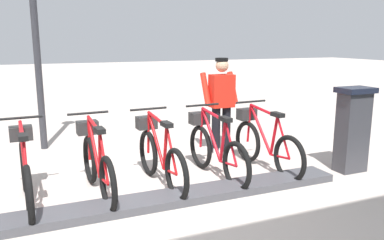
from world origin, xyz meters
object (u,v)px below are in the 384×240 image
payment_kiosk (352,128)px  lamp_post (34,10)px  bike_docked_1 (215,148)px  worker_near_rack (221,102)px  bike_docked_0 (264,142)px  bike_docked_4 (25,170)px  bike_docked_2 (159,155)px  bike_docked_3 (96,162)px

payment_kiosk → lamp_post: bearing=53.5°
bike_docked_1 → worker_near_rack: (1.08, -0.65, 0.48)m
bike_docked_0 → bike_docked_4: size_ratio=1.00×
bike_docked_1 → bike_docked_2: same height
worker_near_rack → bike_docked_1: bearing=148.9°
bike_docked_1 → bike_docked_3: 1.68m
payment_kiosk → bike_docked_2: 2.92m
bike_docked_1 → bike_docked_3: (0.00, 1.68, 0.00)m
payment_kiosk → bike_docked_0: bearing=63.9°
bike_docked_2 → bike_docked_3: size_ratio=1.00×
bike_docked_0 → lamp_post: 4.48m
bike_docked_1 → bike_docked_2: 0.84m
bike_docked_4 → lamp_post: bearing=-6.7°
payment_kiosk → bike_docked_4: bearing=82.8°
worker_near_rack → bike_docked_4: bearing=108.8°
payment_kiosk → bike_docked_4: size_ratio=0.74×
bike_docked_2 → bike_docked_3: 0.84m
bike_docked_2 → bike_docked_4: bearing=90.0°
bike_docked_2 → lamp_post: 3.55m
bike_docked_2 → worker_near_rack: (1.08, -1.49, 0.48)m
bike_docked_2 → bike_docked_4: 1.68m
payment_kiosk → bike_docked_2: size_ratio=0.74×
bike_docked_2 → worker_near_rack: 1.90m
bike_docked_0 → bike_docked_3: same height
bike_docked_4 → lamp_post: 3.29m
bike_docked_0 → payment_kiosk: bearing=-116.1°
bike_docked_3 → bike_docked_4: same height
bike_docked_1 → bike_docked_4: 2.52m
worker_near_rack → lamp_post: 3.59m
bike_docked_2 → bike_docked_3: (0.00, 0.84, 0.00)m
bike_docked_1 → bike_docked_2: bearing=90.0°
bike_docked_0 → bike_docked_4: same height
payment_kiosk → lamp_post: (3.13, 4.23, 1.80)m
lamp_post → bike_docked_2: bearing=-151.7°
bike_docked_3 → worker_near_rack: (1.08, -2.33, 0.48)m
payment_kiosk → bike_docked_2: (0.57, 2.85, -0.24)m
bike_docked_4 → bike_docked_0: bearing=-90.0°
bike_docked_2 → lamp_post: bearing=28.3°
bike_docked_3 → worker_near_rack: worker_near_rack is taller
bike_docked_1 → bike_docked_0: bearing=-90.0°
bike_docked_2 → bike_docked_4: (0.00, 1.68, 0.00)m
payment_kiosk → bike_docked_2: payment_kiosk is taller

